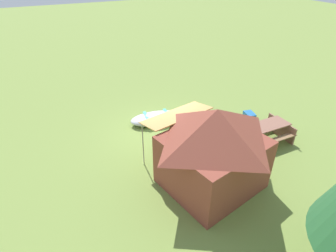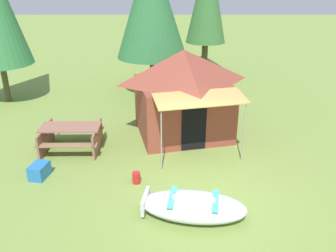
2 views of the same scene
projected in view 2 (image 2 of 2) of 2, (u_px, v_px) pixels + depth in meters
The scene contains 7 objects.
ground_plane at pixel (205, 192), 8.61m from camera, with size 80.00×80.00×0.00m, color olive.
beached_rowboat at pixel (192, 206), 7.70m from camera, with size 2.51×1.42×0.48m.
canvas_cabin_tent at pixel (182, 92), 11.22m from camera, with size 3.60×4.21×2.83m.
picnic_table at pixel (71, 135), 10.53m from camera, with size 1.80×1.53×0.77m.
cooler_box at pixel (39, 171), 9.17m from camera, with size 0.56×0.39×0.38m, color #256CB9.
fuel_can at pixel (136, 178), 8.94m from camera, with size 0.21×0.21×0.31m, color red.
pine_tree_back_left at pixel (151, 3), 14.33m from camera, with size 3.04×3.04×6.13m.
Camera 2 is at (-0.92, -7.20, 5.00)m, focal length 37.05 mm.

